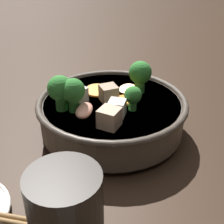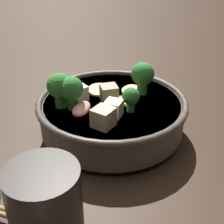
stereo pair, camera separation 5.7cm
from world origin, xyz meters
TOP-DOWN VIEW (x-y plane):
  - ground_plane at (0.00, 0.00)m, footprint 3.00×3.00m
  - stirfry_bowl at (0.00, 0.00)m, footprint 0.27×0.27m
  - dark_mug at (-0.08, 0.22)m, footprint 0.12×0.09m

SIDE VIEW (x-z plane):
  - ground_plane at x=0.00m, z-range 0.00..0.00m
  - dark_mug at x=-0.08m, z-range 0.00..0.09m
  - stirfry_bowl at x=0.00m, z-range -0.02..0.11m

